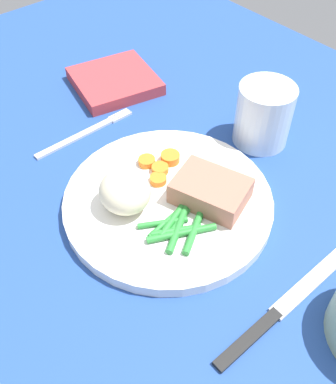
% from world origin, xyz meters
% --- Properties ---
extents(dining_table, '(1.20, 0.90, 0.02)m').
position_xyz_m(dining_table, '(0.00, 0.00, 0.01)').
color(dining_table, '#234793').
rests_on(dining_table, ground).
extents(dinner_plate, '(0.26, 0.26, 0.02)m').
position_xyz_m(dinner_plate, '(0.03, -0.04, 0.03)').
color(dinner_plate, white).
rests_on(dinner_plate, dining_table).
extents(meat_portion, '(0.10, 0.09, 0.03)m').
position_xyz_m(meat_portion, '(0.06, 0.00, 0.05)').
color(meat_portion, '#A86B56').
rests_on(meat_portion, dinner_plate).
extents(mashed_potatoes, '(0.07, 0.06, 0.05)m').
position_xyz_m(mashed_potatoes, '(0.01, -0.09, 0.06)').
color(mashed_potatoes, beige).
rests_on(mashed_potatoes, dinner_plate).
extents(carrot_slices, '(0.06, 0.06, 0.01)m').
position_xyz_m(carrot_slices, '(-0.02, -0.01, 0.04)').
color(carrot_slices, orange).
rests_on(carrot_slices, dinner_plate).
extents(green_beans, '(0.07, 0.10, 0.01)m').
position_xyz_m(green_beans, '(0.07, -0.06, 0.04)').
color(green_beans, '#2D8C38').
rests_on(green_beans, dinner_plate).
extents(fork, '(0.01, 0.17, 0.00)m').
position_xyz_m(fork, '(-0.16, -0.04, 0.02)').
color(fork, silver).
rests_on(fork, dining_table).
extents(knife, '(0.02, 0.21, 0.01)m').
position_xyz_m(knife, '(0.22, -0.04, 0.02)').
color(knife, black).
rests_on(knife, dining_table).
extents(water_glass, '(0.08, 0.08, 0.09)m').
position_xyz_m(water_glass, '(0.02, 0.15, 0.06)').
color(water_glass, silver).
rests_on(water_glass, dining_table).
extents(napkin, '(0.15, 0.15, 0.02)m').
position_xyz_m(napkin, '(-0.23, 0.07, 0.03)').
color(napkin, '#B2383D').
rests_on(napkin, dining_table).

